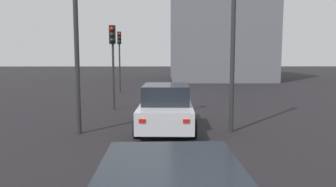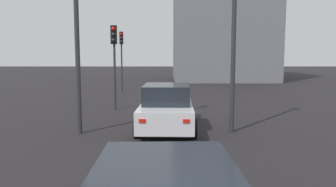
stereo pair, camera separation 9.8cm
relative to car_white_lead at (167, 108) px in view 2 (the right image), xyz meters
name	(u,v)px [view 2 (the right image)]	position (x,y,z in m)	size (l,w,h in m)	color
car_white_lead	(167,108)	(0.00, 0.00, 0.00)	(4.71, 2.16, 1.64)	silver
traffic_light_near_left	(121,49)	(12.22, 3.29, 2.37)	(0.33, 0.31, 4.40)	#2D2D30
traffic_light_near_right	(114,49)	(4.33, 2.57, 2.19)	(0.32, 0.29, 4.13)	#2D2D30
street_lamp_far	(234,0)	(-0.55, -2.28, 3.75)	(0.56, 0.36, 7.75)	#2D2D30
building_facade_left	(222,4)	(25.20, -6.11, 7.61)	(10.91, 10.48, 16.79)	slate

